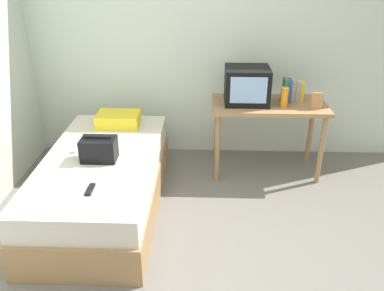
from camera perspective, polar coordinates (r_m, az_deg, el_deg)
name	(u,v)px	position (r m, az deg, el deg)	size (l,w,h in m)	color
ground_plane	(204,261)	(3.29, 1.66, -15.90)	(8.00, 8.00, 0.00)	slate
wall_back	(207,40)	(4.55, 2.17, 14.51)	(5.20, 0.10, 2.60)	silver
bed	(103,182)	(3.83, -12.34, -5.05)	(1.00, 2.00, 0.54)	#9E754C
desk	(268,112)	(4.27, 10.62, 4.59)	(1.16, 0.60, 0.78)	#9E754C
tv	(247,85)	(4.16, 7.67, 8.35)	(0.44, 0.39, 0.36)	black
water_bottle	(284,97)	(4.13, 12.78, 6.60)	(0.08, 0.08, 0.20)	orange
book_row	(292,90)	(4.31, 13.87, 7.50)	(0.20, 0.16, 0.24)	#337F47
picture_frame	(317,101)	(4.16, 17.06, 6.00)	(0.11, 0.02, 0.16)	#B27F4C
pillow	(118,119)	(4.28, -10.29, 3.63)	(0.43, 0.30, 0.13)	yellow
handbag	(99,149)	(3.59, -12.91, -0.50)	(0.30, 0.20, 0.23)	black
magazine	(81,177)	(3.40, -15.30, -4.23)	(0.21, 0.29, 0.01)	white
remote_dark	(90,189)	(3.19, -14.07, -5.98)	(0.04, 0.16, 0.02)	black
remote_silver	(75,149)	(3.85, -16.08, -0.48)	(0.04, 0.14, 0.02)	#B7B7BC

